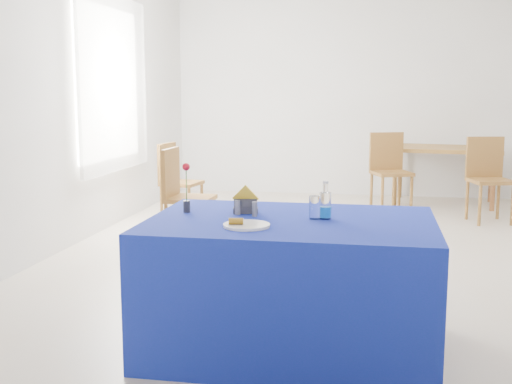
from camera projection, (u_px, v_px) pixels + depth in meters
floor at (333, 254)px, 5.87m from camera, size 7.00×7.00×0.00m
room_shell at (337, 59)px, 5.60m from camera, size 7.00×7.00×7.00m
window_pane at (109, 84)px, 6.85m from camera, size 0.04×1.50×1.60m
curtain at (115, 84)px, 6.84m from camera, size 0.04×1.75×1.85m
plate at (247, 225)px, 3.40m from camera, size 0.25×0.25×0.01m
drinking_glass at (315, 207)px, 3.60m from camera, size 0.07×0.07×0.13m
salt_shaker at (238, 207)px, 3.73m from camera, size 0.03×0.03×0.08m
pepper_shaker at (255, 209)px, 3.68m from camera, size 0.03×0.03×0.08m
blue_table at (291, 284)px, 3.66m from camera, size 1.60×1.10×0.76m
water_bottle at (325, 206)px, 3.60m from camera, size 0.07×0.07×0.21m
napkin_holder at (246, 205)px, 3.77m from camera, size 0.16×0.08×0.17m
rose_vase at (186, 189)px, 3.79m from camera, size 0.05×0.05×0.29m
oak_table at (445, 153)px, 8.40m from camera, size 1.51×1.08×0.76m
chair_bg_left at (389, 166)px, 7.94m from camera, size 0.56×0.56×0.97m
chair_bg_right at (488, 173)px, 7.28m from camera, size 0.52×0.52×0.96m
chair_win_a at (181, 190)px, 6.07m from camera, size 0.43×0.43×0.94m
chair_win_b at (175, 176)px, 7.29m from camera, size 0.46×0.46×0.89m
banana_pieces at (236, 221)px, 3.39m from camera, size 0.08×0.05×0.04m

